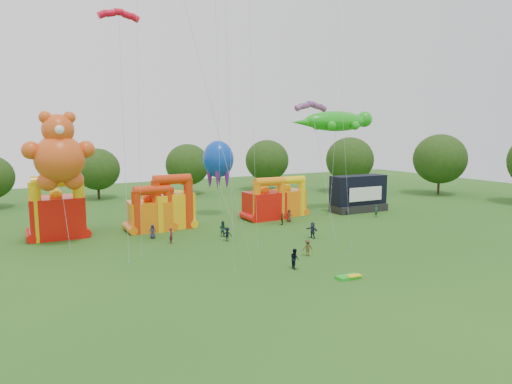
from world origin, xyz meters
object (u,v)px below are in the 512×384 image
gecko_kite (334,148)px  octopus_kite (221,178)px  bouncy_castle_0 (57,214)px  spectator_4 (282,219)px  teddy_bear_kite (60,157)px  stage_trailer (358,194)px  spectator_0 (153,232)px  bouncy_castle_2 (170,207)px

gecko_kite → octopus_kite: gecko_kite is taller
bouncy_castle_0 → spectator_4: bouncy_castle_0 is taller
teddy_bear_kite → spectator_4: bearing=-3.7°
stage_trailer → spectator_0: 32.36m
spectator_0 → bouncy_castle_0: bearing=165.7°
teddy_bear_kite → gecko_kite: size_ratio=0.94×
bouncy_castle_0 → stage_trailer: bearing=-4.4°
stage_trailer → spectator_0: (-32.21, -2.50, -1.84)m
gecko_kite → spectator_0: bearing=-173.3°
spectator_4 → stage_trailer: bearing=153.0°
bouncy_castle_2 → spectator_0: bearing=-127.5°
bouncy_castle_2 → stage_trailer: bearing=-4.2°
bouncy_castle_0 → teddy_bear_kite: 8.13m
bouncy_castle_2 → bouncy_castle_0: bearing=175.1°
gecko_kite → spectator_0: (-28.08, -3.32, -8.72)m
stage_trailer → teddy_bear_kite: (-41.35, -1.38, 6.81)m
spectator_0 → bouncy_castle_2: bearing=69.7°
bouncy_castle_0 → spectator_0: bouncy_castle_0 is taller
spectator_0 → spectator_4: size_ratio=1.06×
gecko_kite → spectator_4: bearing=-160.9°
teddy_bear_kite → octopus_kite: 22.35m
octopus_kite → spectator_0: size_ratio=6.69×
bouncy_castle_2 → octopus_kite: size_ratio=0.63×
bouncy_castle_0 → octopus_kite: size_ratio=0.67×
gecko_kite → spectator_0: 29.59m
stage_trailer → teddy_bear_kite: 41.93m
bouncy_castle_0 → spectator_4: (26.17, -6.28, -1.99)m
teddy_bear_kite → spectator_0: bearing=-7.0°
gecko_kite → spectator_4: gecko_kite is taller
spectator_4 → teddy_bear_kite: bearing=-42.1°
bouncy_castle_2 → stage_trailer: bouncy_castle_2 is taller
bouncy_castle_2 → teddy_bear_kite: 14.82m
bouncy_castle_2 → gecko_kite: bearing=-3.0°
gecko_kite → teddy_bear_kite: bearing=-176.6°
spectator_4 → octopus_kite: bearing=-97.2°
octopus_kite → spectator_0: octopus_kite is taller
teddy_bear_kite → gecko_kite: gecko_kite is taller
stage_trailer → octopus_kite: bearing=166.0°
octopus_kite → spectator_0: 14.90m
spectator_0 → octopus_kite: bearing=49.5°
bouncy_castle_2 → stage_trailer: size_ratio=0.78×
octopus_kite → spectator_0: bearing=-147.6°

